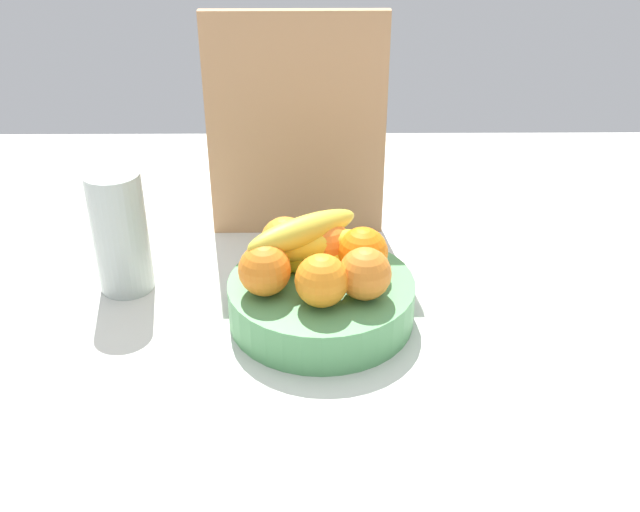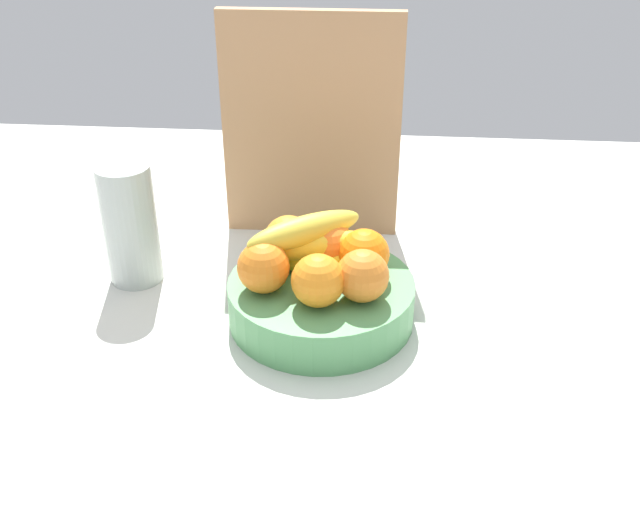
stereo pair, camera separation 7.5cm
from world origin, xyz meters
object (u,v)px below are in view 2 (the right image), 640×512
(banana_bunch, at_px, (309,245))
(orange_center, at_px, (329,244))
(orange_back_left, at_px, (289,240))
(orange_front_right, at_px, (364,254))
(thermos_tumbler, at_px, (130,224))
(orange_front_left, at_px, (362,276))
(cutting_board, at_px, (311,128))
(orange_back_right, at_px, (263,267))
(fruit_bowl, at_px, (320,300))
(orange_top_stack, at_px, (315,280))

(banana_bunch, bearing_deg, orange_center, 34.11)
(orange_back_left, bearing_deg, orange_front_right, -16.34)
(thermos_tumbler, bearing_deg, orange_front_left, -19.44)
(cutting_board, bearing_deg, orange_back_right, -97.70)
(banana_bunch, bearing_deg, fruit_bowl, -56.02)
(cutting_board, bearing_deg, thermos_tumbler, -145.05)
(orange_front_left, bearing_deg, orange_back_left, 140.67)
(orange_center, height_order, orange_top_stack, same)
(orange_top_stack, distance_m, thermos_tumbler, 0.31)
(fruit_bowl, relative_size, orange_back_left, 3.67)
(orange_back_left, distance_m, orange_top_stack, 0.11)
(orange_center, relative_size, orange_top_stack, 1.00)
(orange_center, relative_size, cutting_board, 0.19)
(fruit_bowl, relative_size, cutting_board, 0.70)
(orange_back_left, height_order, banana_bunch, banana_bunch)
(orange_front_left, xyz_separation_m, orange_center, (-0.05, 0.08, 0.00))
(orange_back_left, relative_size, orange_top_stack, 1.00)
(fruit_bowl, relative_size, orange_front_left, 3.67)
(orange_back_left, xyz_separation_m, thermos_tumbler, (-0.23, 0.03, -0.00))
(thermos_tumbler, bearing_deg, orange_back_left, -8.24)
(fruit_bowl, xyz_separation_m, orange_top_stack, (-0.00, -0.05, 0.06))
(orange_back_left, height_order, orange_top_stack, same)
(orange_front_right, distance_m, orange_back_right, 0.14)
(orange_front_left, bearing_deg, orange_back_right, 175.25)
(fruit_bowl, xyz_separation_m, orange_front_left, (0.06, -0.04, 0.06))
(fruit_bowl, relative_size, banana_bunch, 1.41)
(orange_top_stack, bearing_deg, orange_front_right, 49.83)
(orange_front_right, bearing_deg, thermos_tumbler, 169.20)
(orange_top_stack, height_order, cutting_board, cutting_board)
(orange_front_right, relative_size, orange_center, 1.00)
(orange_center, bearing_deg, orange_back_right, -139.68)
(orange_back_right, xyz_separation_m, cutting_board, (0.04, 0.28, 0.09))
(orange_center, bearing_deg, orange_front_right, -25.61)
(orange_back_left, bearing_deg, orange_front_left, -39.33)
(orange_front_left, height_order, orange_center, same)
(fruit_bowl, distance_m, banana_bunch, 0.08)
(orange_back_left, bearing_deg, orange_back_right, -107.67)
(orange_back_left, relative_size, thermos_tumbler, 0.38)
(orange_back_right, bearing_deg, orange_front_left, -4.75)
(orange_back_left, bearing_deg, orange_center, -7.40)
(cutting_board, bearing_deg, orange_front_left, -73.03)
(fruit_bowl, bearing_deg, orange_center, 78.95)
(orange_center, height_order, orange_back_right, same)
(orange_front_left, bearing_deg, fruit_bowl, 147.75)
(orange_center, height_order, cutting_board, cutting_board)
(orange_back_left, distance_m, thermos_tumbler, 0.24)
(banana_bunch, xyz_separation_m, cutting_board, (-0.02, 0.23, 0.08))
(fruit_bowl, xyz_separation_m, thermos_tumbler, (-0.28, 0.08, 0.06))
(orange_center, xyz_separation_m, banana_bunch, (-0.03, -0.02, 0.01))
(fruit_bowl, bearing_deg, thermos_tumbler, 163.47)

